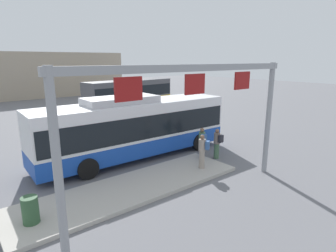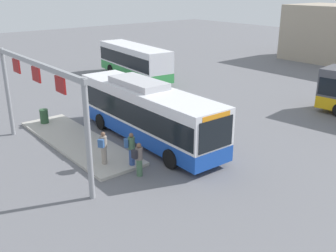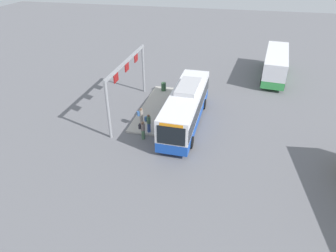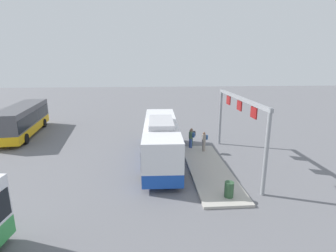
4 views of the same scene
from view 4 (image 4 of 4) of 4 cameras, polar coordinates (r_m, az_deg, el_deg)
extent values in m
plane|color=slate|center=(20.67, -1.54, -7.51)|extent=(120.00, 120.00, 0.00)
cube|color=#B2ADA3|center=(19.00, 9.00, -9.45)|extent=(10.00, 2.80, 0.16)
cube|color=#1947AD|center=(20.39, -1.55, -5.49)|extent=(11.01, 2.77, 0.85)
cube|color=silver|center=(19.97, -1.58, -1.77)|extent=(11.01, 2.77, 1.90)
cube|color=black|center=(20.03, -1.58, -2.32)|extent=(10.79, 2.81, 1.20)
cube|color=black|center=(25.32, -1.83, 1.43)|extent=(0.09, 2.13, 1.50)
cube|color=#B7B7BC|center=(18.89, -1.55, 0.84)|extent=(3.88, 1.85, 0.36)
cube|color=orange|center=(25.08, -1.84, 3.29)|extent=(0.16, 1.75, 0.28)
cylinder|color=black|center=(23.98, -4.60, -3.18)|extent=(1.01, 0.32, 1.00)
cylinder|color=black|center=(24.01, 1.14, -3.11)|extent=(1.01, 0.32, 1.00)
cylinder|color=black|center=(17.47, -5.32, -10.01)|extent=(1.01, 0.32, 1.00)
cylinder|color=black|center=(17.52, 2.66, -9.89)|extent=(1.01, 0.32, 1.00)
cube|color=#EAAD14|center=(31.31, -29.30, -0.32)|extent=(10.75, 3.77, 0.85)
cube|color=#4C4C51|center=(31.04, -29.61, 2.14)|extent=(10.75, 3.77, 1.90)
cube|color=black|center=(31.07, -29.56, 1.78)|extent=(10.54, 3.79, 1.20)
cylinder|color=black|center=(27.82, -29.00, -2.51)|extent=(1.03, 0.42, 1.00)
cylinder|color=black|center=(33.88, -25.79, 0.60)|extent=(1.03, 0.42, 1.00)
cylinder|color=black|center=(34.58, -29.63, 0.40)|extent=(1.03, 0.42, 1.00)
cylinder|color=#476B4C|center=(23.94, 5.20, -3.41)|extent=(0.28, 0.28, 0.85)
cylinder|color=slate|center=(23.74, 5.24, -1.74)|extent=(0.34, 0.34, 0.60)
sphere|color=brown|center=(23.63, 5.26, -0.78)|extent=(0.22, 0.22, 0.22)
cube|color=#26262D|center=(23.77, 5.85, -1.65)|extent=(0.28, 0.18, 0.40)
cylinder|color=#334C8C|center=(22.98, 5.03, -3.75)|extent=(0.37, 0.37, 0.85)
cylinder|color=#476B4C|center=(22.76, 5.07, -2.01)|extent=(0.45, 0.45, 0.60)
sphere|color=brown|center=(22.65, 5.09, -1.02)|extent=(0.22, 0.22, 0.22)
cube|color=#335993|center=(22.69, 5.71, -2.00)|extent=(0.33, 0.28, 0.40)
cylinder|color=gray|center=(22.23, 7.91, -4.45)|extent=(0.39, 0.39, 0.85)
cylinder|color=gray|center=(22.01, 7.97, -2.66)|extent=(0.47, 0.47, 0.60)
sphere|color=brown|center=(21.90, 8.01, -1.64)|extent=(0.22, 0.22, 0.22)
cube|color=#335993|center=(22.18, 8.45, -2.47)|extent=(0.33, 0.30, 0.40)
cylinder|color=gray|center=(15.61, 20.95, -5.64)|extent=(0.24, 0.24, 5.20)
cylinder|color=gray|center=(24.33, 11.53, 1.95)|extent=(0.24, 0.24, 5.20)
cube|color=gray|center=(19.38, 15.67, 5.98)|extent=(10.04, 0.20, 0.24)
cube|color=maroon|center=(17.03, 18.49, 2.82)|extent=(0.90, 0.08, 0.70)
cube|color=maroon|center=(19.47, 15.56, 4.38)|extent=(0.90, 0.08, 0.70)
cube|color=maroon|center=(21.95, 13.27, 5.59)|extent=(0.90, 0.08, 0.70)
cylinder|color=#2D5133|center=(15.33, 13.38, -13.53)|extent=(0.52, 0.52, 0.90)
camera|label=1|loc=(17.71, 45.53, 2.41)|focal=29.83mm
camera|label=2|loc=(38.46, 16.62, 14.95)|focal=41.56mm
camera|label=3|loc=(43.02, -8.59, 22.27)|focal=32.00mm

